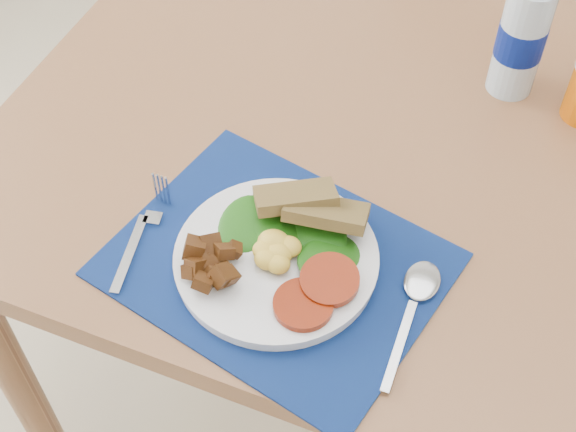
% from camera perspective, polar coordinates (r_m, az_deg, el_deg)
% --- Properties ---
extents(table, '(1.40, 0.90, 0.75)m').
position_cam_1_polar(table, '(1.23, 12.76, 1.08)').
color(table, brown).
rests_on(table, ground).
extents(placemat, '(0.46, 0.39, 0.00)m').
position_cam_1_polar(placemat, '(1.02, -0.83, -3.45)').
color(placemat, black).
rests_on(placemat, table).
extents(breakfast_plate, '(0.26, 0.26, 0.06)m').
position_cam_1_polar(breakfast_plate, '(1.01, -1.19, -2.86)').
color(breakfast_plate, silver).
rests_on(breakfast_plate, placemat).
extents(fork, '(0.04, 0.18, 0.00)m').
position_cam_1_polar(fork, '(1.07, -10.16, -1.03)').
color(fork, '#B2B5BA').
rests_on(fork, placemat).
extents(spoon, '(0.05, 0.19, 0.01)m').
position_cam_1_polar(spoon, '(1.00, 9.05, -5.92)').
color(spoon, '#B2B5BA').
rests_on(spoon, placemat).
extents(water_bottle, '(0.07, 0.07, 0.24)m').
position_cam_1_polar(water_bottle, '(1.24, 16.40, 12.53)').
color(water_bottle, '#ADBFCC').
rests_on(water_bottle, table).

